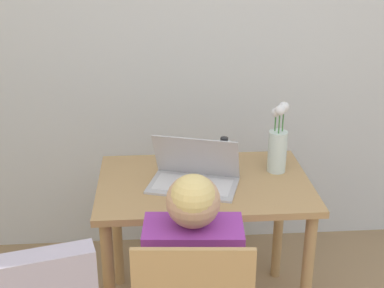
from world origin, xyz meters
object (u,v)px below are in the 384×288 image
(flower_vase, at_px, (278,145))
(water_bottle, at_px, (224,158))
(laptop, at_px, (194,173))
(person_seated, at_px, (193,267))

(flower_vase, relative_size, water_bottle, 1.79)
(laptop, distance_m, water_bottle, 0.16)
(laptop, xyz_separation_m, flower_vase, (0.39, 0.11, 0.08))
(laptop, bearing_deg, water_bottle, 45.84)
(flower_vase, xyz_separation_m, water_bottle, (-0.25, -0.03, -0.04))
(person_seated, distance_m, flower_vase, 0.78)
(water_bottle, bearing_deg, person_seated, -107.36)
(person_seated, bearing_deg, flower_vase, -120.64)
(person_seated, bearing_deg, laptop, -90.54)
(laptop, distance_m, flower_vase, 0.41)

